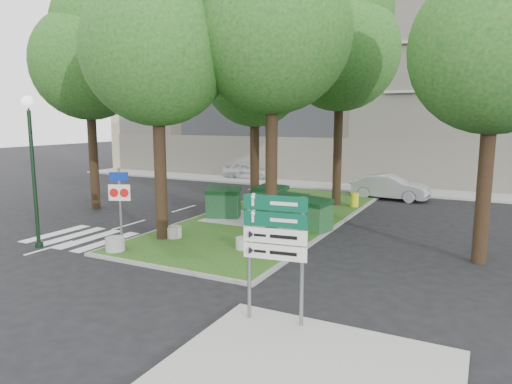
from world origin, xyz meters
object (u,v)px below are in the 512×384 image
Objects in this scene: tree_median_near_left at (159,36)px; tree_street_left at (90,53)px; bollard_mid at (174,232)px; traffic_sign_pole at (120,194)px; dumpster_b at (271,200)px; litter_bin at (355,200)px; car_silver at (390,187)px; bollard_left at (115,244)px; street_lamp at (32,154)px; dumpster_c at (289,210)px; dumpster_d at (313,215)px; tree_median_near_right at (275,17)px; tree_street_right at (500,32)px; car_white at (248,171)px; dumpster_a at (223,202)px; tree_median_far at (343,40)px; directional_sign at (275,239)px; bollard_right at (244,243)px; tree_median_mid at (257,65)px.

tree_street_left is (-7.00, 3.50, 0.33)m from tree_median_near_left.
traffic_sign_pole is at bearing -156.43° from bollard_mid.
dumpster_b is 2.39× the size of litter_bin.
car_silver is (12.63, 9.44, -6.95)m from tree_street_left.
street_lamp is (-3.06, -0.58, 2.96)m from bollard_left.
dumpster_d is (1.22, -0.41, -0.01)m from dumpster_c.
tree_median_near_right is at bearing -70.57° from dumpster_c.
dumpster_c is 0.30× the size of street_lamp.
car_white is at bearing 138.00° from tree_street_right.
litter_bin is (4.62, 5.12, -0.32)m from dumpster_a.
tree_street_left is 17.54m from tree_street_right.
tree_median_far is at bearing 88.47° from tree_median_near_right.
car_white is (-9.24, 7.44, -7.66)m from tree_median_far.
tree_street_right is at bearing 52.80° from directional_sign.
street_lamp is at bearing -124.33° from litter_bin.
tree_street_left is (-10.50, 1.50, -0.33)m from tree_median_near_right.
dumpster_c is 2.88× the size of bollard_right.
tree_street_right reaches higher than street_lamp.
street_lamp reaches higher than car_white.
bollard_right is at bearing -14.85° from traffic_sign_pole.
tree_median_near_left is at bearing -2.99° from traffic_sign_pole.
tree_median_near_right is 7.51m from dumpster_d.
tree_street_left is 13.35m from dumpster_d.
tree_median_mid is 5.67× the size of dumpster_a.
tree_street_left reaches higher than car_silver.
tree_median_far is at bearing 34.46° from dumpster_a.
tree_street_left is 11.26m from bollard_left.
tree_median_near_left is 15.59m from car_silver.
dumpster_d is at bearing -35.27° from tree_median_mid.
bollard_mid is (-1.37, -5.53, -0.44)m from dumpster_b.
directional_sign is 0.66× the size of car_silver.
tree_street_left reaches higher than litter_bin.
tree_median_far is 14.12m from car_white.
tree_median_near_right is 8.52m from bollard_mid.
tree_median_far is at bearing -128.83° from car_white.
dumpster_c reaches higher than car_silver.
bollard_left is 12.45m from litter_bin.
bollard_mid is (-3.28, -1.78, -7.66)m from tree_median_near_right.
tree_street_left is 8.28m from street_lamp.
tree_median_near_right is 8.30m from dumpster_a.
traffic_sign_pole is at bearing 155.54° from car_silver.
tree_median_near_right reaches higher than tree_street_left.
dumpster_a is at bearing -169.39° from dumpster_c.
car_white is at bearing 109.02° from bollard_mid.
tree_median_near_right is 13.32m from car_silver.
tree_street_left is (-7.50, -3.00, 0.67)m from tree_median_mid.
tree_median_near_right reaches higher than bollard_right.
car_silver is (2.44, 8.80, -0.04)m from dumpster_c.
tree_street_left is at bearing -161.09° from dumpster_d.
traffic_sign_pole is at bearing 46.88° from street_lamp.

